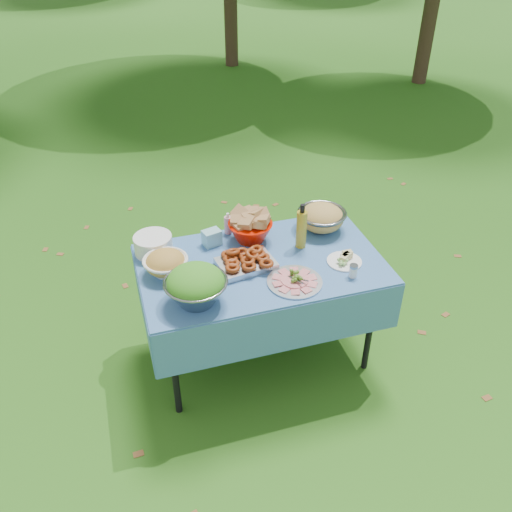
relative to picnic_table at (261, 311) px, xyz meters
The scene contains 14 objects.
ground 0.38m from the picnic_table, ahead, with size 80.00×80.00×0.00m, color #143A0A.
picnic_table is the anchor object (origin of this frame).
salad_bowl 0.71m from the picnic_table, 150.89° to the right, with size 0.34×0.34×0.23m, color gray, non-canonical shape.
pasta_bowl_white 0.73m from the picnic_table, behind, with size 0.26×0.26×0.14m, color white, non-canonical shape.
plate_stack 0.80m from the picnic_table, 153.36° to the left, with size 0.24×0.24×0.12m, color white.
wipes_box 0.57m from the picnic_table, 130.05° to the left, with size 0.11×0.08×0.10m, color #89CBD7.
sanitizer_bottle 0.61m from the picnic_table, 105.08° to the left, with size 0.05×0.05×0.14m, color pink.
bread_bowl 0.54m from the picnic_table, 87.84° to the left, with size 0.28×0.28×0.19m, color red, non-canonical shape.
pasta_bowl_steel 0.73m from the picnic_table, 27.73° to the left, with size 0.32×0.32×0.17m, color gray, non-canonical shape.
fried_tray 0.43m from the picnic_table, behind, with size 0.33×0.23×0.08m, color silver.
charcuterie_platter 0.50m from the picnic_table, 62.70° to the right, with size 0.32×0.32×0.07m, color silver.
oil_bottle 0.61m from the picnic_table, 18.98° to the left, with size 0.07×0.07×0.30m, color gold.
cheese_plate 0.65m from the picnic_table, 16.18° to the right, with size 0.21×0.21×0.06m, color white.
shaker 0.69m from the picnic_table, 31.28° to the right, with size 0.05×0.05×0.08m, color white.
Camera 1 is at (-0.80, -2.53, 2.67)m, focal length 38.00 mm.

